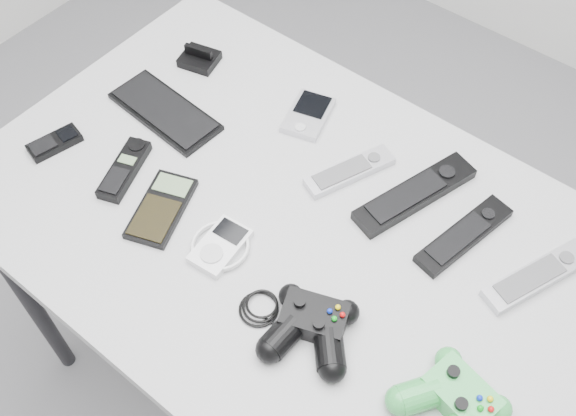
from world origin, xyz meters
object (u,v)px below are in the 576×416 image
Objects in this scene: controller_green at (454,401)px; remote_black_b at (464,235)px; remote_silver_a at (350,171)px; pda at (308,114)px; mp3_player at (220,246)px; mobile_phone at (54,142)px; desk at (294,244)px; calculator at (161,208)px; remote_silver_b at (537,276)px; cordless_handset at (124,169)px; pda_keyboard at (165,111)px; remote_black_a at (415,193)px; controller_black at (311,325)px.

remote_black_b is at bearing 128.43° from controller_green.
pda is at bearing 178.37° from remote_silver_a.
mp3_player is (-0.31, -0.28, 0.00)m from remote_black_b.
mobile_phone is at bearing -145.63° from remote_black_b.
calculator is (-0.20, -0.13, 0.08)m from desk.
controller_green is (0.52, -0.33, 0.02)m from pda.
remote_silver_b is (0.38, 0.16, 0.08)m from desk.
pda is 0.16m from remote_silver_a.
cordless_handset is at bearing -136.97° from remote_silver_b.
remote_silver_b is at bearing 12.88° from pda_keyboard.
mobile_phone is 0.27m from calculator.
remote_black_b is 2.03× the size of mobile_phone.
mobile_phone is (-0.72, -0.30, -0.00)m from remote_black_b.
remote_black_a is 2.29× the size of mp3_player.
mobile_phone is (-0.86, -0.31, -0.00)m from remote_silver_b.
remote_silver_b is 0.28m from controller_green.
remote_black_a is 0.53m from cordless_handset.
pda is 0.27m from remote_black_a.
remote_silver_a is at bearing -166.63° from remote_black_b.
desk is 0.50m from mobile_phone.
remote_black_b is at bearing 37.05° from mobile_phone.
pda_keyboard is 0.22m from mobile_phone.
controller_green is at bearing -8.03° from pda_keyboard.
mp3_player is at bearing -167.28° from controller_green.
remote_black_b is 0.62m from cordless_handset.
controller_green is at bearing -4.83° from mp3_player.
pda_keyboard is at bearing 179.71° from controller_green.
remote_silver_a is at bearing 45.69° from mobile_phone.
controller_black reaches higher than calculator.
desk is 11.79× the size of mobile_phone.
calculator is (-0.45, -0.29, -0.00)m from remote_black_b.
controller_black reaches higher than desk.
remote_black_a is (0.50, 0.13, 0.01)m from pda_keyboard.
cordless_handset is (-0.32, -0.11, 0.08)m from desk.
controller_green is at bearing -67.94° from remote_silver_b.
remote_black_b is 0.78m from mobile_phone.
controller_black is 0.24m from controller_green.
remote_silver_b is at bearing -22.06° from pda.
mobile_phone is (-0.34, -0.36, -0.00)m from pda.
remote_black_a is at bearing -162.02° from remote_silver_b.
controller_black is at bearing -42.71° from remote_silver_a.
remote_black_b is 0.53m from calculator.
controller_black reaches higher than remote_silver_a.
remote_silver_a is 1.63× the size of mp3_player.
calculator is at bearing -117.04° from pda.
remote_silver_b is (0.75, 0.12, 0.00)m from pda_keyboard.
pda is at bearing -177.03° from remote_black_b.
remote_black_a is at bearing 12.38° from cordless_handset.
mobile_phone is 0.62m from controller_black.
remote_silver_b is at bearing 6.06° from calculator.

